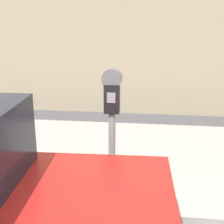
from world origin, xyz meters
The scene contains 2 objects.
sidewalk centered at (0.00, 2.20, 0.07)m, with size 24.00×2.80×0.14m.
parking_meter centered at (0.05, 1.16, 1.09)m, with size 0.21×0.13×1.43m.
Camera 1 is at (0.42, -1.95, 2.08)m, focal length 50.00 mm.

